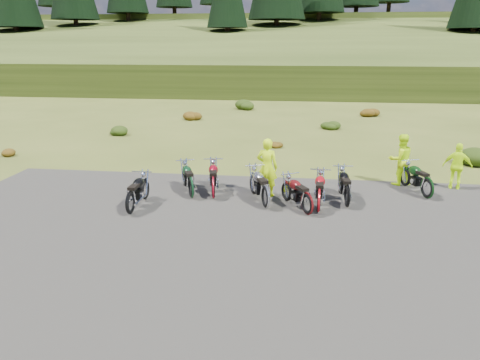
# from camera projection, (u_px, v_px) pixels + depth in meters

# --- Properties ---
(ground) EXTENTS (300.00, 300.00, 0.00)m
(ground) POSITION_uv_depth(u_px,v_px,m) (270.00, 216.00, 13.74)
(ground) COLOR #434C19
(ground) RESTS_ON ground
(gravel_pad) EXTENTS (20.00, 12.00, 0.04)m
(gravel_pad) POSITION_uv_depth(u_px,v_px,m) (265.00, 244.00, 11.84)
(gravel_pad) COLOR black
(gravel_pad) RESTS_ON ground
(hill_slope) EXTENTS (300.00, 45.97, 9.37)m
(hill_slope) POSITION_uv_depth(u_px,v_px,m) (296.00, 80.00, 61.26)
(hill_slope) COLOR #283612
(hill_slope) RESTS_ON ground
(hill_plateau) EXTENTS (300.00, 90.00, 9.17)m
(hill_plateau) POSITION_uv_depth(u_px,v_px,m) (299.00, 61.00, 118.28)
(hill_plateau) COLOR #283612
(hill_plateau) RESTS_ON ground
(shrub_0) EXTENTS (0.77, 0.77, 0.45)m
(shrub_0) POSITION_uv_depth(u_px,v_px,m) (11.00, 151.00, 20.85)
(shrub_0) COLOR #602B0C
(shrub_0) RESTS_ON ground
(shrub_1) EXTENTS (1.03, 1.03, 0.61)m
(shrub_1) POSITION_uv_depth(u_px,v_px,m) (118.00, 129.00, 25.51)
(shrub_1) COLOR black
(shrub_1) RESTS_ON ground
(shrub_2) EXTENTS (1.30, 1.30, 0.77)m
(shrub_2) POSITION_uv_depth(u_px,v_px,m) (192.00, 114.00, 30.17)
(shrub_2) COLOR #602B0C
(shrub_2) RESTS_ON ground
(shrub_3) EXTENTS (1.56, 1.56, 0.92)m
(shrub_3) POSITION_uv_depth(u_px,v_px,m) (246.00, 103.00, 34.83)
(shrub_3) COLOR black
(shrub_3) RESTS_ON ground
(shrub_4) EXTENTS (0.77, 0.77, 0.45)m
(shrub_4) POSITION_uv_depth(u_px,v_px,m) (275.00, 143.00, 22.47)
(shrub_4) COLOR #602B0C
(shrub_4) RESTS_ON ground
(shrub_5) EXTENTS (1.03, 1.03, 0.61)m
(shrub_5) POSITION_uv_depth(u_px,v_px,m) (330.00, 124.00, 27.13)
(shrub_5) COLOR black
(shrub_5) RESTS_ON ground
(shrub_6) EXTENTS (1.30, 1.30, 0.77)m
(shrub_6) POSITION_uv_depth(u_px,v_px,m) (369.00, 111.00, 31.78)
(shrub_6) COLOR #602B0C
(shrub_6) RESTS_ON ground
(motorcycle_0) EXTENTS (0.68, 1.97, 1.03)m
(motorcycle_0) POSITION_uv_depth(u_px,v_px,m) (131.00, 215.00, 13.85)
(motorcycle_0) COLOR black
(motorcycle_0) RESTS_ON ground
(motorcycle_1) EXTENTS (1.02, 2.13, 1.07)m
(motorcycle_1) POSITION_uv_depth(u_px,v_px,m) (213.00, 199.00, 15.23)
(motorcycle_1) COLOR maroon
(motorcycle_1) RESTS_ON ground
(motorcycle_2) EXTENTS (1.38, 2.08, 1.04)m
(motorcycle_2) POSITION_uv_depth(u_px,v_px,m) (191.00, 199.00, 15.26)
(motorcycle_2) COLOR black
(motorcycle_2) RESTS_ON ground
(motorcycle_3) EXTENTS (1.41, 2.20, 1.09)m
(motorcycle_3) POSITION_uv_depth(u_px,v_px,m) (265.00, 209.00, 14.32)
(motorcycle_3) COLOR #9D9DA1
(motorcycle_3) RESTS_ON ground
(motorcycle_4) EXTENTS (1.51, 1.98, 1.01)m
(motorcycle_4) POSITION_uv_depth(u_px,v_px,m) (307.00, 215.00, 13.79)
(motorcycle_4) COLOR #4F0D0F
(motorcycle_4) RESTS_ON ground
(motorcycle_5) EXTENTS (0.82, 2.05, 1.05)m
(motorcycle_5) POSITION_uv_depth(u_px,v_px,m) (347.00, 208.00, 14.40)
(motorcycle_5) COLOR black
(motorcycle_5) RESTS_ON ground
(motorcycle_6) EXTENTS (0.78, 2.04, 1.05)m
(motorcycle_6) POSITION_uv_depth(u_px,v_px,m) (318.00, 213.00, 13.99)
(motorcycle_6) COLOR #9D0B13
(motorcycle_6) RESTS_ON ground
(motorcycle_7) EXTENTS (1.28, 2.10, 1.04)m
(motorcycle_7) POSITION_uv_depth(u_px,v_px,m) (426.00, 199.00, 15.21)
(motorcycle_7) COLOR black
(motorcycle_7) RESTS_ON ground
(person_middle) EXTENTS (0.78, 0.59, 1.92)m
(person_middle) POSITION_uv_depth(u_px,v_px,m) (267.00, 168.00, 15.25)
(person_middle) COLOR #C2ED0C
(person_middle) RESTS_ON ground
(person_right_a) EXTENTS (1.05, 0.92, 1.82)m
(person_right_a) POSITION_uv_depth(u_px,v_px,m) (400.00, 160.00, 16.45)
(person_right_a) COLOR #C2ED0C
(person_right_a) RESTS_ON ground
(person_right_b) EXTENTS (1.01, 0.64, 1.60)m
(person_right_b) POSITION_uv_depth(u_px,v_px,m) (457.00, 167.00, 15.98)
(person_right_b) COLOR #C2ED0C
(person_right_b) RESTS_ON ground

